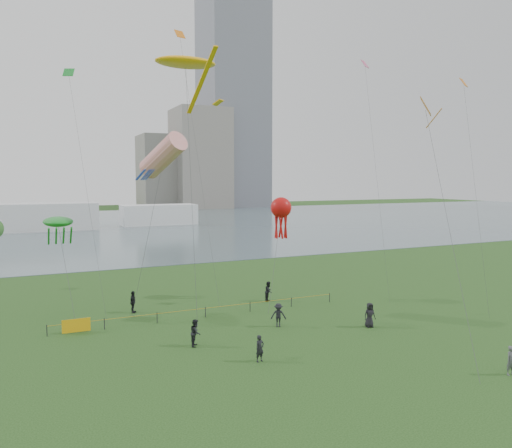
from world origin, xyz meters
name	(u,v)px	position (x,y,z in m)	size (l,w,h in m)	color
ground_plane	(329,379)	(0.00, 0.00, 0.00)	(400.00, 400.00, 0.00)	#193B12
lake	(99,226)	(0.00, 100.00, 0.02)	(400.00, 120.00, 0.08)	#4E656C
tower	(233,58)	(62.00, 168.00, 60.00)	(24.00, 24.00, 120.00)	slate
building_mid	(200,159)	(46.00, 162.00, 19.00)	(20.00, 20.00, 38.00)	gray
building_low	(161,172)	(32.00, 168.00, 14.00)	(16.00, 18.00, 28.00)	slate
pavilion_left	(45,217)	(-12.00, 95.00, 3.00)	(22.00, 8.00, 6.00)	silver
pavilion_right	(159,215)	(14.00, 98.00, 2.50)	(18.00, 7.00, 5.00)	white
fence	(130,319)	(-8.40, 14.97, 0.55)	(24.07, 0.07, 1.05)	black
kite_flyer	(511,361)	(9.85, -3.88, 0.85)	(0.62, 0.41, 1.70)	#515458
spectator_a	(196,333)	(-5.17, 8.54, 0.92)	(0.89, 0.70, 1.84)	black
spectator_b	(278,315)	(1.94, 10.11, 0.91)	(1.18, 0.68, 1.82)	black
spectator_c	(133,302)	(-7.41, 18.82, 0.93)	(1.09, 0.45, 1.86)	black
spectator_d	(370,315)	(8.26, 7.16, 0.94)	(0.92, 0.60, 1.88)	black
spectator_f	(260,348)	(-2.46, 4.07, 0.84)	(0.61, 0.40, 1.67)	black
spectator_g	(269,291)	(4.81, 17.68, 0.92)	(0.90, 0.70, 1.84)	black
kite_stingray	(186,63)	(-2.27, 19.61, 21.30)	(5.41, 10.17, 21.79)	#3F3F42
kite_windsock	(163,156)	(-4.91, 17.68, 13.21)	(4.69, 5.12, 15.14)	#3F3F42
kite_creature	(58,222)	(-12.99, 20.61, 7.78)	(2.34, 7.26, 8.22)	#3F3F42
kite_octopus	(281,209)	(6.42, 18.37, 8.51)	(4.58, 5.66, 9.60)	#3F3F42
kite_delta	(428,116)	(12.73, 6.39, 16.07)	(6.60, 11.83, 17.55)	#3F3F42
small_kites	(209,69)	(-0.68, 18.10, 20.61)	(45.10, 15.28, 8.88)	#198C2D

